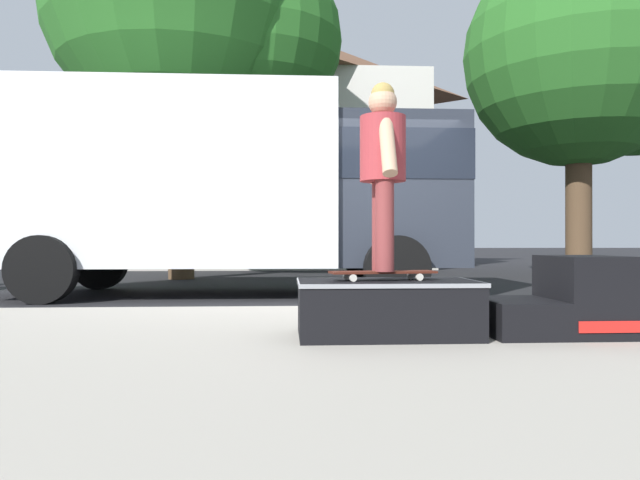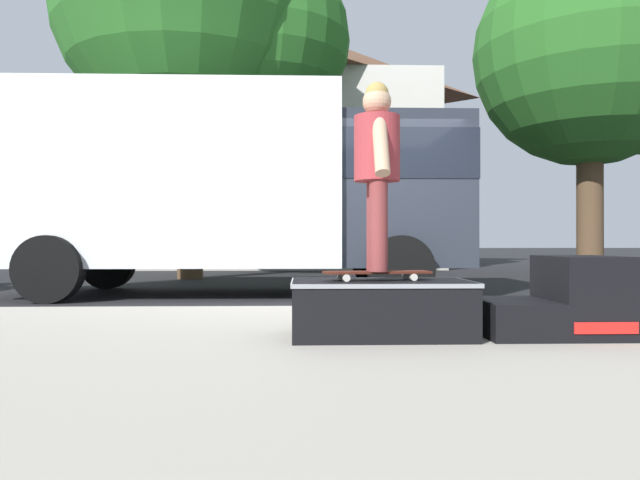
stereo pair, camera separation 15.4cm
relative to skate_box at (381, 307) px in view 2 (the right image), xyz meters
name	(u,v)px [view 2 (the right image)]	position (x,y,z in m)	size (l,w,h in m)	color
ground_plane	(386,311)	(0.41, 2.54, -0.34)	(140.00, 140.00, 0.00)	black
sidewalk_slab	(452,357)	(0.41, -0.46, -0.28)	(50.00, 5.00, 0.12)	#A8A093
skate_box	(381,307)	(0.00, 0.00, 0.00)	(1.30, 0.73, 0.41)	black
kicker_ramp	(561,303)	(1.34, 0.00, 0.03)	(1.01, 0.69, 0.59)	black
skateboard	(377,273)	(-0.03, 0.01, 0.25)	(0.80, 0.31, 0.07)	#4C1E14
skater_kid	(377,160)	(-0.03, 0.01, 1.07)	(0.34, 0.71, 1.38)	brown
box_truck	(238,184)	(-1.56, 4.74, 1.36)	(6.91, 2.63, 3.05)	white
street_tree_main	(206,14)	(-2.68, 8.59, 5.50)	(6.46, 5.87, 8.95)	brown
street_tree_neighbour	(603,59)	(6.11, 8.40, 4.54)	(5.55, 5.05, 7.56)	brown
house_behind	(293,145)	(-0.89, 16.29, 3.90)	(9.54, 8.23, 8.40)	silver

